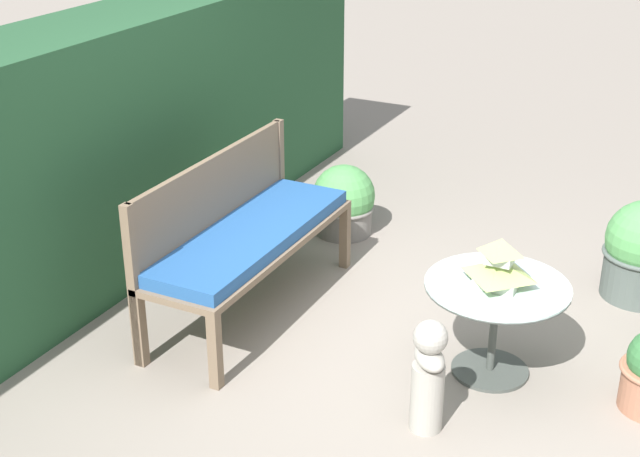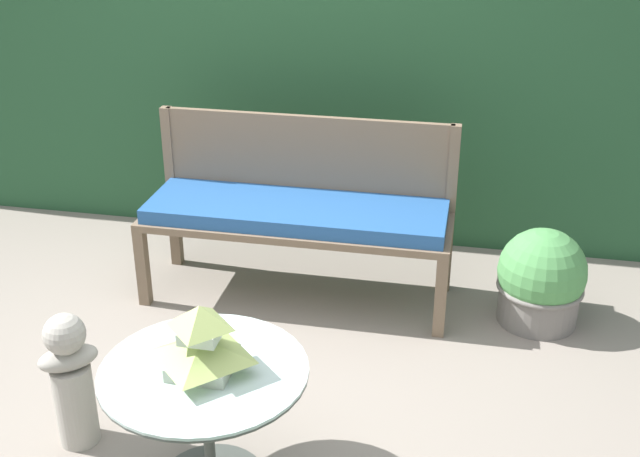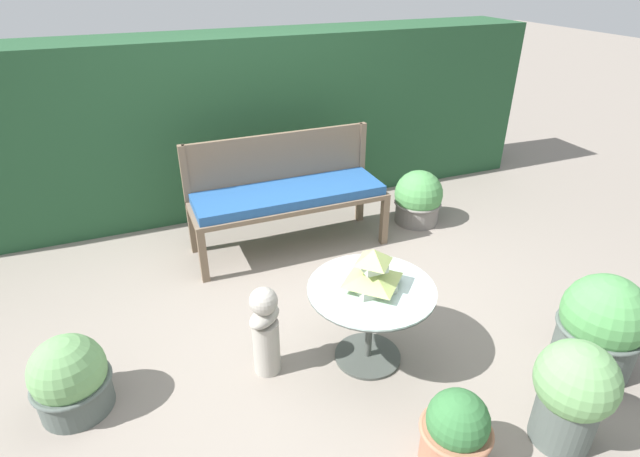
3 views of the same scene
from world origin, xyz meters
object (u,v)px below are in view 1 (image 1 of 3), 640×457
pagoda_birdhouse (499,265)px  potted_plant_path_edge (344,202)px  patio_table (496,303)px  garden_bench (251,240)px  garden_bust (428,374)px

pagoda_birdhouse → potted_plant_path_edge: (1.32, 1.54, -0.43)m
patio_table → pagoda_birdhouse: (-0.00, 0.00, 0.23)m
patio_table → garden_bench: bearing=90.1°
pagoda_birdhouse → garden_bench: bearing=90.1°
pagoda_birdhouse → potted_plant_path_edge: bearing=49.4°
garden_bench → potted_plant_path_edge: 1.34m
garden_bust → potted_plant_path_edge: garden_bust is taller
garden_bench → garden_bust: 1.54m
garden_bench → potted_plant_path_edge: (1.32, 0.00, -0.25)m
pagoda_birdhouse → potted_plant_path_edge: size_ratio=0.58×
garden_bench → potted_plant_path_edge: size_ratio=3.19×
garden_bust → patio_table: bearing=-50.8°
pagoda_birdhouse → garden_bust: size_ratio=0.49×
pagoda_birdhouse → garden_bust: 0.74m
patio_table → potted_plant_path_edge: bearing=49.4°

